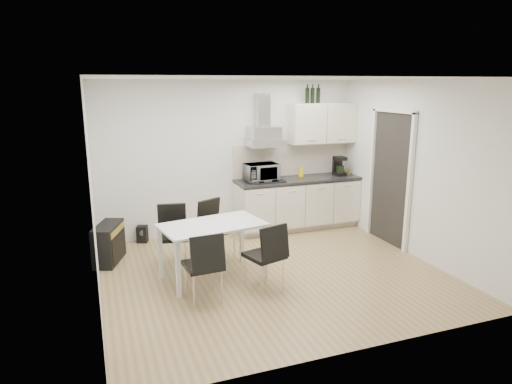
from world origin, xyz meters
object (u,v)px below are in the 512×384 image
at_px(guitar_amp, 109,243).
at_px(chair_near_left, 203,266).
at_px(chair_far_right, 218,230).
at_px(chair_near_right, 264,256).
at_px(kitchenette, 299,183).
at_px(dining_table, 212,230).
at_px(chair_far_left, 173,237).
at_px(floor_speaker, 142,234).

bearing_deg(guitar_amp, chair_near_left, -38.40).
xyz_separation_m(chair_far_right, chair_near_right, (0.27, -1.19, 0.00)).
relative_size(kitchenette, dining_table, 1.75).
bearing_deg(dining_table, guitar_amp, 130.51).
relative_size(chair_far_right, chair_near_left, 1.00).
distance_m(kitchenette, chair_far_right, 2.03).
bearing_deg(chair_far_right, kitchenette, -178.37).
distance_m(dining_table, chair_far_left, 0.74).
bearing_deg(dining_table, chair_far_left, 118.12).
relative_size(dining_table, floor_speaker, 5.21).
height_order(kitchenette, guitar_amp, kitchenette).
xyz_separation_m(chair_far_left, floor_speaker, (-0.30, 1.20, -0.30)).
bearing_deg(chair_near_left, chair_far_right, 63.16).
relative_size(kitchenette, floor_speaker, 9.14).
height_order(chair_near_right, guitar_amp, chair_near_right).
distance_m(kitchenette, dining_table, 2.55).
distance_m(dining_table, floor_speaker, 1.97).
height_order(chair_far_left, floor_speaker, chair_far_left).
bearing_deg(chair_far_left, dining_table, 137.80).
bearing_deg(chair_far_left, guitar_amp, -20.99).
relative_size(chair_far_left, chair_far_right, 1.00).
bearing_deg(kitchenette, floor_speaker, 176.53).
distance_m(kitchenette, chair_near_right, 2.63).
bearing_deg(floor_speaker, chair_near_right, -41.10).
height_order(dining_table, chair_far_right, chair_far_right).
xyz_separation_m(chair_near_right, guitar_amp, (-1.80, 1.61, -0.16)).
distance_m(chair_far_left, guitar_amp, 0.99).
relative_size(kitchenette, guitar_amp, 3.42).
bearing_deg(chair_far_right, chair_far_left, -20.39).
bearing_deg(chair_near_right, kitchenette, 38.59).
height_order(dining_table, floor_speaker, dining_table).
xyz_separation_m(chair_far_right, floor_speaker, (-0.97, 1.12, -0.30)).
xyz_separation_m(dining_table, chair_far_right, (0.24, 0.63, -0.22)).
relative_size(chair_far_left, chair_near_right, 1.00).
height_order(kitchenette, chair_far_left, kitchenette).
bearing_deg(chair_far_left, floor_speaker, -66.43).
distance_m(chair_near_left, chair_near_right, 0.80).
bearing_deg(kitchenette, guitar_amp, -170.75).
height_order(dining_table, chair_near_left, chair_near_left).
distance_m(chair_near_left, floor_speaker, 2.42).
relative_size(dining_table, guitar_amp, 1.95).
bearing_deg(dining_table, chair_far_right, 58.88).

